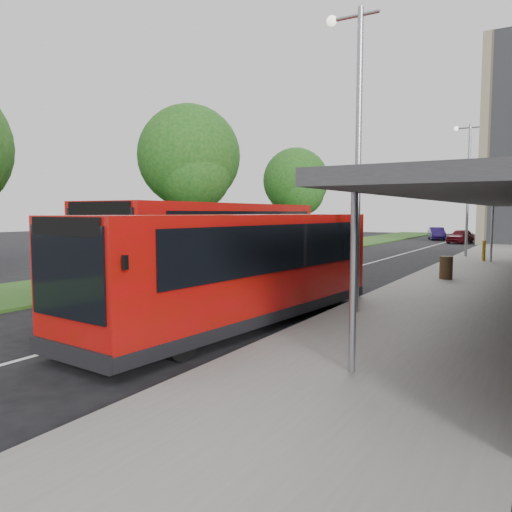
{
  "coord_description": "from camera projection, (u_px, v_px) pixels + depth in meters",
  "views": [
    {
      "loc": [
        8.72,
        -10.92,
        2.84
      ],
      "look_at": [
        0.9,
        2.24,
        1.5
      ],
      "focal_mm": 35.0,
      "sensor_mm": 36.0,
      "label": 1
    }
  ],
  "objects": [
    {
      "name": "ground",
      "position": [
        188.0,
        314.0,
        14.04
      ],
      "size": [
        120.0,
        120.0,
        0.0
      ],
      "primitive_type": "plane",
      "color": "black",
      "rests_on": "ground"
    },
    {
      "name": "pavement",
      "position": [
        494.0,
        262.0,
        28.1
      ],
      "size": [
        5.0,
        80.0,
        0.15
      ],
      "primitive_type": "cube",
      "color": "slate",
      "rests_on": "ground"
    },
    {
      "name": "grass_verge",
      "position": [
        289.0,
        253.0,
        34.72
      ],
      "size": [
        5.0,
        80.0,
        0.1
      ],
      "primitive_type": "cube",
      "color": "#264E19",
      "rests_on": "ground"
    },
    {
      "name": "lane_centre_line",
      "position": [
        362.0,
        265.0,
        26.88
      ],
      "size": [
        0.12,
        70.0,
        0.01
      ],
      "primitive_type": "cube",
      "color": "silver",
      "rests_on": "ground"
    },
    {
      "name": "kerb_dashes",
      "position": [
        441.0,
        262.0,
        28.62
      ],
      "size": [
        0.12,
        56.0,
        0.01
      ],
      "color": "silver",
      "rests_on": "ground"
    },
    {
      "name": "tree_mid",
      "position": [
        190.0,
        163.0,
        24.9
      ],
      "size": [
        5.09,
        5.09,
        8.18
      ],
      "color": "#382716",
      "rests_on": "ground"
    },
    {
      "name": "tree_far",
      "position": [
        296.0,
        185.0,
        35.22
      ],
      "size": [
        4.6,
        4.6,
        7.38
      ],
      "color": "#382716",
      "rests_on": "ground"
    },
    {
      "name": "lamp_post_near",
      "position": [
        355.0,
        142.0,
        13.24
      ],
      "size": [
        1.44,
        0.28,
        8.0
      ],
      "color": "gray",
      "rests_on": "pavement"
    },
    {
      "name": "lamp_post_far",
      "position": [
        467.0,
        182.0,
        30.37
      ],
      "size": [
        1.44,
        0.28,
        8.0
      ],
      "color": "gray",
      "rests_on": "pavement"
    },
    {
      "name": "bus_main",
      "position": [
        240.0,
        269.0,
        12.56
      ],
      "size": [
        3.37,
        10.02,
        2.79
      ],
      "rotation": [
        0.0,
        0.0,
        -0.09
      ],
      "color": "#AD090B",
      "rests_on": "ground"
    },
    {
      "name": "bus_second",
      "position": [
        217.0,
        247.0,
        17.87
      ],
      "size": [
        3.18,
        11.21,
        3.15
      ],
      "rotation": [
        0.0,
        0.0,
        0.03
      ],
      "color": "#AD090B",
      "rests_on": "ground"
    },
    {
      "name": "litter_bin",
      "position": [
        446.0,
        268.0,
        20.16
      ],
      "size": [
        0.56,
        0.56,
        0.93
      ],
      "primitive_type": "cylinder",
      "rotation": [
        0.0,
        0.0,
        -0.09
      ],
      "color": "#3D2C19",
      "rests_on": "pavement"
    },
    {
      "name": "bollard",
      "position": [
        484.0,
        251.0,
        27.7
      ],
      "size": [
        0.21,
        0.21,
        1.14
      ],
      "primitive_type": "cylinder",
      "rotation": [
        0.0,
        0.0,
        0.16
      ],
      "color": "#FFB60D",
      "rests_on": "pavement"
    },
    {
      "name": "car_near",
      "position": [
        461.0,
        236.0,
        46.09
      ],
      "size": [
        2.2,
        4.09,
        1.32
      ],
      "primitive_type": "imported",
      "rotation": [
        0.0,
        0.0,
        -0.17
      ],
      "color": "#530B14",
      "rests_on": "ground"
    },
    {
      "name": "car_far",
      "position": [
        437.0,
        234.0,
        51.85
      ],
      "size": [
        2.54,
        4.18,
        1.3
      ],
      "primitive_type": "imported",
      "rotation": [
        0.0,
        0.0,
        0.32
      ],
      "color": "navy",
      "rests_on": "ground"
    }
  ]
}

